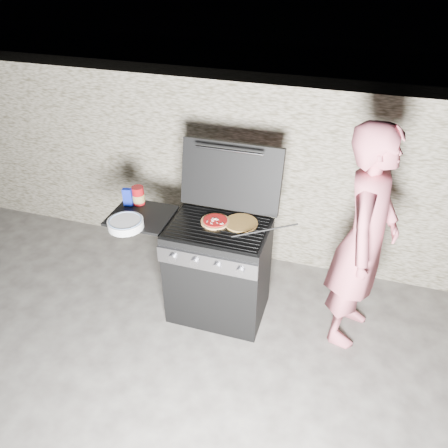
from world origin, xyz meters
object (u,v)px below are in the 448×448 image
(pizza_topped, at_px, (215,221))
(person, at_px, (364,241))
(gas_grill, at_px, (191,266))
(sauce_jar, at_px, (138,195))

(pizza_topped, bearing_deg, person, 3.46)
(gas_grill, distance_m, sauce_jar, 0.75)
(person, bearing_deg, pizza_topped, 105.20)
(pizza_topped, distance_m, person, 1.15)
(pizza_topped, xyz_separation_m, person, (1.15, 0.07, 0.01))
(gas_grill, relative_size, pizza_topped, 5.81)
(pizza_topped, xyz_separation_m, sauce_jar, (-0.72, 0.10, 0.06))
(pizza_topped, relative_size, sauce_jar, 1.45)
(pizza_topped, bearing_deg, sauce_jar, 172.15)
(gas_grill, xyz_separation_m, sauce_jar, (-0.52, 0.16, 0.53))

